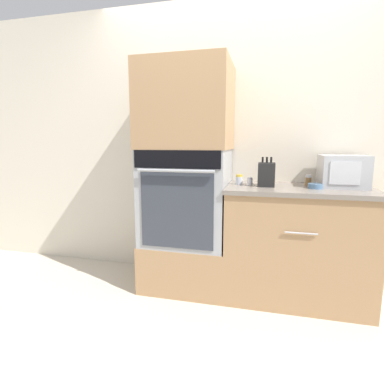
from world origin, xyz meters
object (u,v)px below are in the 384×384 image
(microwave, at_px, (342,171))
(condiment_jar_near, at_px, (265,179))
(bowl, at_px, (316,186))
(condiment_jar_far, at_px, (250,181))
(knife_block, at_px, (266,174))
(condiment_jar_back, at_px, (308,181))
(wall_oven, at_px, (187,196))
(condiment_jar_mid, at_px, (239,180))

(microwave, height_order, condiment_jar_near, microwave)
(bowl, bearing_deg, condiment_jar_far, 173.00)
(knife_block, xyz_separation_m, condiment_jar_far, (-0.13, 0.03, -0.06))
(condiment_jar_far, bearing_deg, condiment_jar_back, 8.24)
(wall_oven, relative_size, microwave, 2.29)
(condiment_jar_mid, bearing_deg, condiment_jar_near, 42.99)
(condiment_jar_near, distance_m, condiment_jar_back, 0.37)
(microwave, xyz_separation_m, condiment_jar_far, (-0.70, -0.08, -0.09))
(bowl, height_order, condiment_jar_mid, condiment_jar_mid)
(wall_oven, distance_m, condiment_jar_near, 0.70)
(wall_oven, relative_size, condiment_jar_mid, 9.72)
(microwave, height_order, condiment_jar_back, microwave)
(condiment_jar_back, bearing_deg, bowl, -73.17)
(knife_block, height_order, condiment_jar_near, knife_block)
(bowl, bearing_deg, wall_oven, 177.47)
(wall_oven, relative_size, condiment_jar_near, 12.82)
(microwave, distance_m, knife_block, 0.58)
(knife_block, distance_m, condiment_jar_mid, 0.23)
(condiment_jar_far, bearing_deg, microwave, 6.54)
(microwave, relative_size, condiment_jar_mid, 4.25)
(knife_block, relative_size, condiment_jar_mid, 2.82)
(microwave, xyz_separation_m, condiment_jar_back, (-0.25, -0.01, -0.08))
(wall_oven, height_order, microwave, wall_oven)
(microwave, bearing_deg, condiment_jar_far, -173.46)
(wall_oven, relative_size, knife_block, 3.45)
(bowl, bearing_deg, microwave, 34.01)
(condiment_jar_mid, bearing_deg, condiment_jar_far, -18.09)
(condiment_jar_far, distance_m, condiment_jar_back, 0.46)
(condiment_jar_mid, distance_m, condiment_jar_back, 0.54)
(microwave, relative_size, condiment_jar_far, 5.43)
(bowl, xyz_separation_m, condiment_jar_near, (-0.38, 0.28, 0.01))
(condiment_jar_mid, xyz_separation_m, condiment_jar_far, (0.09, -0.03, -0.01))
(condiment_jar_near, bearing_deg, condiment_jar_back, -24.60)
(bowl, height_order, condiment_jar_near, condiment_jar_near)
(wall_oven, distance_m, condiment_jar_back, 1.00)
(microwave, height_order, condiment_jar_far, microwave)
(wall_oven, xyz_separation_m, knife_block, (0.66, -0.01, 0.21))
(bowl, bearing_deg, condiment_jar_back, 106.83)
(bowl, distance_m, condiment_jar_near, 0.47)
(knife_block, height_order, condiment_jar_mid, knife_block)
(condiment_jar_far, bearing_deg, condiment_jar_near, 62.12)
(knife_block, relative_size, condiment_jar_back, 2.61)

